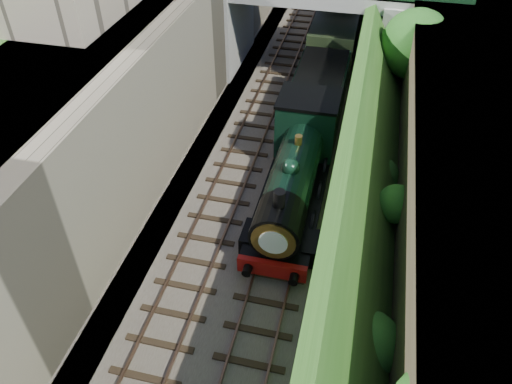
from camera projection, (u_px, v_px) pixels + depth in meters
trackbed at (302, 100)px, 30.43m from camera, size 10.00×90.00×0.20m
retaining_wall at (213, 38)px, 29.21m from camera, size 1.00×90.00×7.00m
street_plateau_left at (157, 32)px, 29.84m from camera, size 6.00×90.00×7.00m
street_plateau_right at (480, 71)px, 26.77m from camera, size 8.00×90.00×6.25m
embankment_slope at (392, 68)px, 28.09m from camera, size 4.19×90.83×6.36m
track_left at (270, 94)px, 30.69m from camera, size 2.50×90.00×0.20m
track_right at (322, 100)px, 30.12m from camera, size 2.50×90.00×0.20m
road_bridge at (332, 13)px, 30.65m from camera, size 16.00×6.40×7.25m
tree at (417, 46)px, 25.63m from camera, size 3.60×3.80×6.60m
locomotive at (296, 172)px, 22.09m from camera, size 3.10×10.22×3.83m
tender at (319, 97)px, 27.72m from camera, size 2.70×6.00×3.05m
coach_front at (343, 8)px, 36.78m from camera, size 2.90×18.00×3.70m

